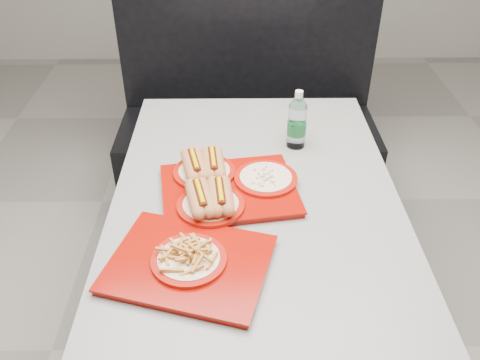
{
  "coord_description": "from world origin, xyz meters",
  "views": [
    {
      "loc": [
        -0.06,
        -1.25,
        1.72
      ],
      "look_at": [
        -0.05,
        -0.01,
        0.83
      ],
      "focal_mm": 38.0,
      "sensor_mm": 36.0,
      "label": 1
    }
  ],
  "objects_px": {
    "diner_table": "(255,239)",
    "tray_far": "(189,261)",
    "tray_near": "(223,185)",
    "booth_bench": "(247,125)",
    "water_bottle": "(297,123)"
  },
  "relations": [
    {
      "from": "diner_table",
      "to": "booth_bench",
      "type": "relative_size",
      "value": 1.05
    },
    {
      "from": "diner_table",
      "to": "booth_bench",
      "type": "distance_m",
      "value": 1.11
    },
    {
      "from": "tray_near",
      "to": "tray_far",
      "type": "relative_size",
      "value": 0.96
    },
    {
      "from": "diner_table",
      "to": "tray_far",
      "type": "distance_m",
      "value": 0.4
    },
    {
      "from": "water_bottle",
      "to": "diner_table",
      "type": "bearing_deg",
      "value": -115.72
    },
    {
      "from": "booth_bench",
      "to": "diner_table",
      "type": "bearing_deg",
      "value": -90.0
    },
    {
      "from": "booth_bench",
      "to": "tray_far",
      "type": "relative_size",
      "value": 2.81
    },
    {
      "from": "tray_far",
      "to": "water_bottle",
      "type": "relative_size",
      "value": 2.23
    },
    {
      "from": "water_bottle",
      "to": "tray_near",
      "type": "bearing_deg",
      "value": -131.8
    },
    {
      "from": "booth_bench",
      "to": "water_bottle",
      "type": "distance_m",
      "value": 0.91
    },
    {
      "from": "booth_bench",
      "to": "tray_far",
      "type": "bearing_deg",
      "value": -97.73
    },
    {
      "from": "tray_near",
      "to": "tray_far",
      "type": "bearing_deg",
      "value": -104.65
    },
    {
      "from": "diner_table",
      "to": "water_bottle",
      "type": "bearing_deg",
      "value": 64.28
    },
    {
      "from": "diner_table",
      "to": "tray_far",
      "type": "relative_size",
      "value": 2.95
    },
    {
      "from": "diner_table",
      "to": "water_bottle",
      "type": "distance_m",
      "value": 0.44
    }
  ]
}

